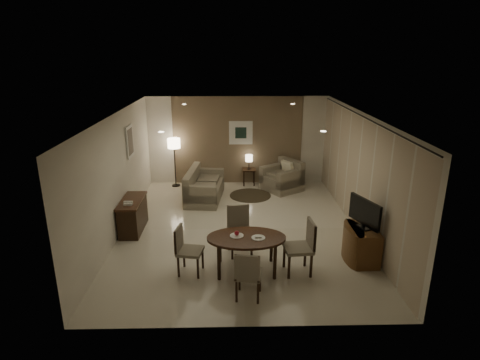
{
  "coord_description": "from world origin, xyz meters",
  "views": [
    {
      "loc": [
        -0.2,
        -8.62,
        4.05
      ],
      "look_at": [
        0.0,
        0.2,
        1.15
      ],
      "focal_mm": 30.0,
      "sensor_mm": 36.0,
      "label": 1
    }
  ],
  "objects_px": {
    "console_desk": "(133,215)",
    "armchair": "(282,176)",
    "chair_right": "(298,247)",
    "chair_far": "(240,232)",
    "sofa": "(205,185)",
    "tv_cabinet": "(362,244)",
    "chair_left": "(190,251)",
    "floor_lamp": "(175,163)",
    "chair_near": "(249,273)",
    "dining_table": "(246,254)",
    "side_table": "(249,177)"
  },
  "relations": [
    {
      "from": "chair_far",
      "to": "sofa",
      "type": "bearing_deg",
      "value": 96.49
    },
    {
      "from": "floor_lamp",
      "to": "chair_near",
      "type": "bearing_deg",
      "value": -71.27
    },
    {
      "from": "dining_table",
      "to": "chair_near",
      "type": "distance_m",
      "value": 0.87
    },
    {
      "from": "console_desk",
      "to": "chair_far",
      "type": "distance_m",
      "value": 2.74
    },
    {
      "from": "console_desk",
      "to": "armchair",
      "type": "xyz_separation_m",
      "value": [
        3.79,
        2.72,
        0.07
      ]
    },
    {
      "from": "tv_cabinet",
      "to": "chair_right",
      "type": "height_order",
      "value": "chair_right"
    },
    {
      "from": "dining_table",
      "to": "chair_far",
      "type": "distance_m",
      "value": 0.68
    },
    {
      "from": "console_desk",
      "to": "floor_lamp",
      "type": "relative_size",
      "value": 0.8
    },
    {
      "from": "dining_table",
      "to": "sofa",
      "type": "xyz_separation_m",
      "value": [
        -1.02,
        3.86,
        0.07
      ]
    },
    {
      "from": "tv_cabinet",
      "to": "side_table",
      "type": "relative_size",
      "value": 1.79
    },
    {
      "from": "console_desk",
      "to": "dining_table",
      "type": "height_order",
      "value": "console_desk"
    },
    {
      "from": "dining_table",
      "to": "floor_lamp",
      "type": "bearing_deg",
      "value": 111.65
    },
    {
      "from": "dining_table",
      "to": "sofa",
      "type": "bearing_deg",
      "value": 104.82
    },
    {
      "from": "chair_left",
      "to": "chair_right",
      "type": "distance_m",
      "value": 2.01
    },
    {
      "from": "armchair",
      "to": "sofa",
      "type": "bearing_deg",
      "value": -106.92
    },
    {
      "from": "side_table",
      "to": "console_desk",
      "type": "bearing_deg",
      "value": -131.1
    },
    {
      "from": "chair_left",
      "to": "floor_lamp",
      "type": "relative_size",
      "value": 0.62
    },
    {
      "from": "console_desk",
      "to": "dining_table",
      "type": "xyz_separation_m",
      "value": [
        2.56,
        -1.84,
        -0.03
      ]
    },
    {
      "from": "tv_cabinet",
      "to": "sofa",
      "type": "xyz_separation_m",
      "value": [
        -3.35,
        3.52,
        0.07
      ]
    },
    {
      "from": "console_desk",
      "to": "chair_right",
      "type": "relative_size",
      "value": 1.16
    },
    {
      "from": "chair_right",
      "to": "floor_lamp",
      "type": "distance_m",
      "value": 5.9
    },
    {
      "from": "console_desk",
      "to": "dining_table",
      "type": "relative_size",
      "value": 0.81
    },
    {
      "from": "side_table",
      "to": "floor_lamp",
      "type": "relative_size",
      "value": 0.34
    },
    {
      "from": "chair_near",
      "to": "side_table",
      "type": "height_order",
      "value": "chair_near"
    },
    {
      "from": "dining_table",
      "to": "chair_left",
      "type": "bearing_deg",
      "value": -176.45
    },
    {
      "from": "tv_cabinet",
      "to": "console_desk",
      "type": "bearing_deg",
      "value": 162.95
    },
    {
      "from": "tv_cabinet",
      "to": "dining_table",
      "type": "relative_size",
      "value": 0.61
    },
    {
      "from": "chair_near",
      "to": "chair_right",
      "type": "relative_size",
      "value": 0.87
    },
    {
      "from": "tv_cabinet",
      "to": "side_table",
      "type": "bearing_deg",
      "value": 113.39
    },
    {
      "from": "chair_far",
      "to": "chair_left",
      "type": "relative_size",
      "value": 1.07
    },
    {
      "from": "tv_cabinet",
      "to": "sofa",
      "type": "bearing_deg",
      "value": 133.56
    },
    {
      "from": "tv_cabinet",
      "to": "chair_right",
      "type": "bearing_deg",
      "value": -162.18
    },
    {
      "from": "floor_lamp",
      "to": "console_desk",
      "type": "bearing_deg",
      "value": -100.25
    },
    {
      "from": "chair_left",
      "to": "side_table",
      "type": "relative_size",
      "value": 1.85
    },
    {
      "from": "console_desk",
      "to": "tv_cabinet",
      "type": "height_order",
      "value": "console_desk"
    },
    {
      "from": "chair_near",
      "to": "chair_right",
      "type": "height_order",
      "value": "chair_right"
    },
    {
      "from": "chair_near",
      "to": "chair_left",
      "type": "relative_size",
      "value": 0.97
    },
    {
      "from": "console_desk",
      "to": "chair_far",
      "type": "relative_size",
      "value": 1.21
    },
    {
      "from": "sofa",
      "to": "side_table",
      "type": "height_order",
      "value": "sofa"
    },
    {
      "from": "chair_left",
      "to": "armchair",
      "type": "distance_m",
      "value": 5.16
    },
    {
      "from": "chair_far",
      "to": "sofa",
      "type": "xyz_separation_m",
      "value": [
        -0.92,
        3.21,
        -0.08
      ]
    },
    {
      "from": "console_desk",
      "to": "floor_lamp",
      "type": "height_order",
      "value": "floor_lamp"
    },
    {
      "from": "chair_right",
      "to": "floor_lamp",
      "type": "relative_size",
      "value": 0.7
    },
    {
      "from": "sofa",
      "to": "chair_far",
      "type": "bearing_deg",
      "value": -158.24
    },
    {
      "from": "floor_lamp",
      "to": "chair_right",
      "type": "bearing_deg",
      "value": -60.0
    },
    {
      "from": "dining_table",
      "to": "chair_near",
      "type": "xyz_separation_m",
      "value": [
        0.0,
        -0.87,
        0.1
      ]
    },
    {
      "from": "console_desk",
      "to": "chair_left",
      "type": "distance_m",
      "value": 2.44
    },
    {
      "from": "chair_near",
      "to": "side_table",
      "type": "relative_size",
      "value": 1.79
    },
    {
      "from": "tv_cabinet",
      "to": "armchair",
      "type": "distance_m",
      "value": 4.36
    },
    {
      "from": "dining_table",
      "to": "chair_far",
      "type": "relative_size",
      "value": 1.5
    }
  ]
}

